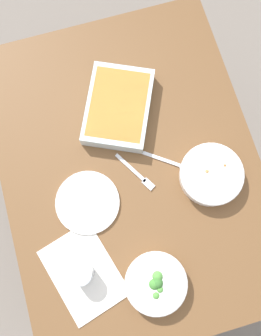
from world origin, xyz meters
TOP-DOWN VIEW (x-y plane):
  - ground_plane at (0.00, 0.00)m, footprint 6.00×6.00m
  - dining_table at (0.00, 0.00)m, footprint 1.20×0.90m
  - placemat at (0.30, -0.25)m, footprint 0.32×0.27m
  - stew_bowl at (0.11, 0.26)m, footprint 0.22×0.22m
  - broccoli_bowl at (0.39, -0.03)m, footprint 0.20×0.20m
  - baking_dish at (-0.22, 0.02)m, footprint 0.36×0.33m
  - drink_cup at (0.30, -0.25)m, footprint 0.07×0.07m
  - side_plate at (0.08, -0.18)m, footprint 0.22×0.22m
  - spoon_by_stew at (0.03, 0.15)m, footprint 0.12×0.15m
  - fork_on_table at (0.03, 0.02)m, footprint 0.16×0.11m

SIDE VIEW (x-z plane):
  - ground_plane at x=0.00m, z-range 0.00..0.00m
  - dining_table at x=0.00m, z-range 0.28..1.02m
  - placemat at x=0.30m, z-range 0.74..0.74m
  - fork_on_table at x=0.03m, z-range 0.74..0.75m
  - spoon_by_stew at x=0.03m, z-range 0.74..0.75m
  - side_plate at x=0.08m, z-range 0.74..0.75m
  - broccoli_bowl at x=0.39m, z-range 0.74..0.80m
  - stew_bowl at x=0.11m, z-range 0.74..0.80m
  - baking_dish at x=-0.22m, z-range 0.74..0.80m
  - drink_cup at x=0.30m, z-range 0.74..0.82m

